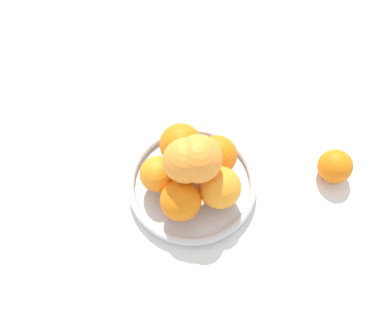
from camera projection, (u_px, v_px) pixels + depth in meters
name	position (u px, v px, depth m)	size (l,w,h in m)	color
ground_plane	(192.00, 186.00, 0.72)	(4.00, 4.00, 0.00)	silver
fruit_bowl	(192.00, 183.00, 0.71)	(0.24, 0.24, 0.03)	silver
orange_pile	(193.00, 167.00, 0.65)	(0.18, 0.18, 0.14)	orange
stray_orange	(335.00, 166.00, 0.71)	(0.06, 0.06, 0.06)	orange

